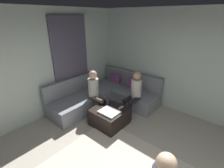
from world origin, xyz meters
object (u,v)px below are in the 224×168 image
(ottoman, at_px, (109,116))
(game_remote, at_px, (121,108))
(coffee_mug, at_px, (107,102))
(person_on_couch_back, at_px, (134,92))
(person_on_couch_side, at_px, (96,91))
(sectional_couch, at_px, (106,95))

(ottoman, xyz_separation_m, game_remote, (0.18, 0.22, 0.22))
(coffee_mug, xyz_separation_m, game_remote, (0.40, 0.04, -0.04))
(coffee_mug, height_order, person_on_couch_back, person_on_couch_back)
(coffee_mug, xyz_separation_m, person_on_couch_back, (0.42, 0.57, 0.19))
(coffee_mug, bearing_deg, person_on_couch_back, 53.38)
(ottoman, distance_m, person_on_couch_side, 0.76)
(ottoman, bearing_deg, person_on_couch_side, 165.39)
(person_on_couch_back, distance_m, person_on_couch_side, 0.99)
(coffee_mug, bearing_deg, ottoman, -39.29)
(sectional_couch, bearing_deg, person_on_couch_back, 3.34)
(sectional_couch, relative_size, person_on_couch_side, 2.12)
(ottoman, xyz_separation_m, coffee_mug, (-0.22, 0.18, 0.26))
(sectional_couch, relative_size, ottoman, 3.36)
(sectional_couch, distance_m, ottoman, 1.02)
(person_on_couch_back, bearing_deg, person_on_couch_side, 36.63)
(ottoman, relative_size, coffee_mug, 8.00)
(sectional_couch, distance_m, game_remote, 1.05)
(sectional_couch, relative_size, coffee_mug, 26.84)
(coffee_mug, relative_size, person_on_couch_back, 0.08)
(game_remote, xyz_separation_m, person_on_couch_side, (-0.77, -0.06, 0.23))
(sectional_couch, relative_size, game_remote, 17.00)
(sectional_couch, distance_m, coffee_mug, 0.75)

